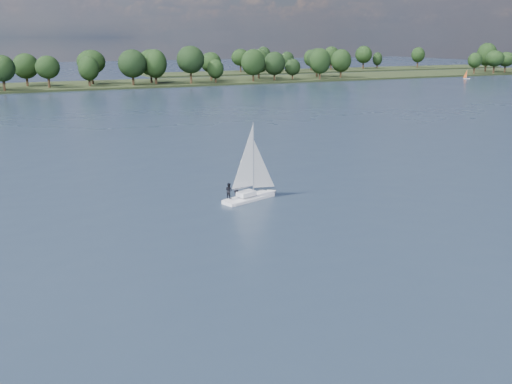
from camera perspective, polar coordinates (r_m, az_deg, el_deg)
ground at (r=119.47m, az=-14.78°, el=6.01°), size 700.00×700.00×0.00m
far_shore at (r=229.85m, az=-20.21°, el=9.78°), size 660.00×40.00×1.50m
far_shore_back at (r=330.92m, az=8.13°, el=11.92°), size 220.00×30.00×1.40m
sailboat at (r=64.90m, az=-0.75°, el=1.43°), size 7.36×4.16×9.34m
dinghy_orange at (r=279.16m, az=20.32°, el=10.78°), size 2.93×2.50×4.48m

